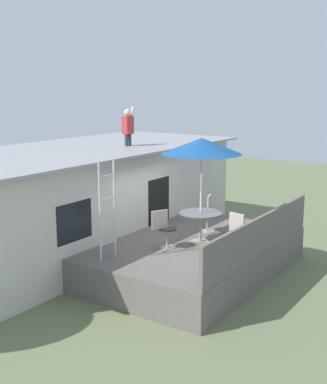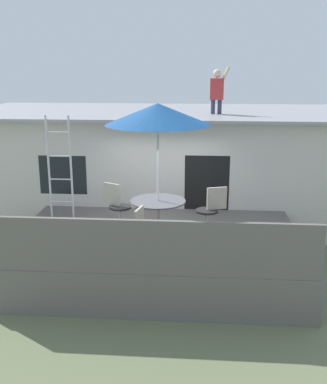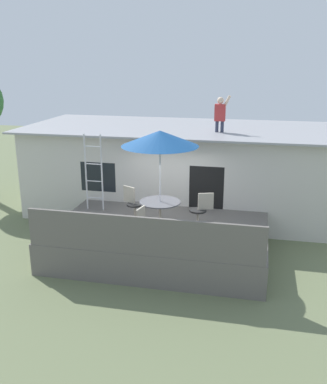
% 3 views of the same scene
% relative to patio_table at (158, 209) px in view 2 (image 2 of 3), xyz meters
% --- Properties ---
extents(ground_plane, '(40.00, 40.00, 0.00)m').
position_rel_patio_table_xyz_m(ground_plane, '(-0.04, 0.28, -1.39)').
color(ground_plane, '#66704C').
extents(house, '(10.50, 4.50, 2.85)m').
position_rel_patio_table_xyz_m(house, '(-0.04, 3.87, 0.04)').
color(house, beige).
rests_on(house, ground).
extents(deck, '(5.50, 3.85, 0.80)m').
position_rel_patio_table_xyz_m(deck, '(-0.04, 0.28, -0.99)').
color(deck, '#605B56').
rests_on(deck, ground).
extents(deck_railing, '(5.40, 0.08, 0.90)m').
position_rel_patio_table_xyz_m(deck_railing, '(-0.04, -1.60, -0.14)').
color(deck_railing, '#605B56').
rests_on(deck_railing, deck).
extents(patio_table, '(1.04, 1.04, 0.74)m').
position_rel_patio_table_xyz_m(patio_table, '(0.00, 0.00, 0.00)').
color(patio_table, '#A59E8C').
rests_on(patio_table, deck).
extents(patio_umbrella, '(1.90, 1.90, 2.54)m').
position_rel_patio_table_xyz_m(patio_umbrella, '(0.00, 0.00, 1.76)').
color(patio_umbrella, silver).
rests_on(patio_umbrella, deck).
extents(step_ladder, '(0.52, 0.04, 2.20)m').
position_rel_patio_table_xyz_m(step_ladder, '(-2.17, 1.07, 0.51)').
color(step_ladder, silver).
rests_on(step_ladder, deck).
extents(person_figure, '(0.47, 0.20, 1.11)m').
position_rel_patio_table_xyz_m(person_figure, '(1.15, 3.09, 2.07)').
color(person_figure, '#33384C').
rests_on(person_figure, house).
extents(patio_chair_left, '(0.58, 0.44, 0.92)m').
position_rel_patio_table_xyz_m(patio_chair_left, '(-0.86, 0.47, -0.13)').
color(patio_chair_left, '#A59E8C').
rests_on(patio_chair_left, deck).
extents(patio_chair_right, '(0.60, 0.44, 0.92)m').
position_rel_patio_table_xyz_m(patio_chair_right, '(0.99, 0.34, -0.13)').
color(patio_chair_right, '#A59E8C').
rests_on(patio_chair_right, deck).
extents(patio_chair_near, '(0.44, 0.62, 0.92)m').
position_rel_patio_table_xyz_m(patio_chair_near, '(-0.19, -0.94, -0.13)').
color(patio_chair_near, '#A59E8C').
rests_on(patio_chair_near, deck).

